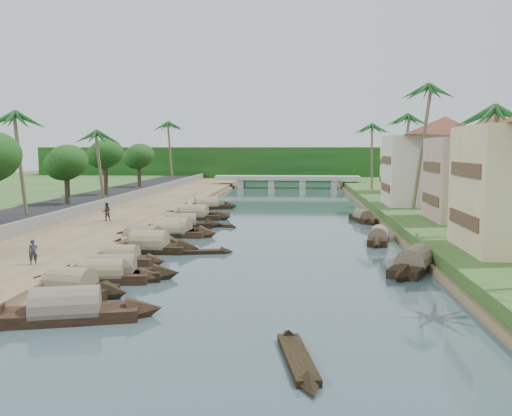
# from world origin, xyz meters

# --- Properties ---
(ground) EXTENTS (220.00, 220.00, 0.00)m
(ground) POSITION_xyz_m (0.00, 0.00, 0.00)
(ground) COLOR #34484E
(ground) RESTS_ON ground
(left_bank) EXTENTS (10.00, 180.00, 0.80)m
(left_bank) POSITION_xyz_m (-16.00, 20.00, 0.40)
(left_bank) COLOR brown
(left_bank) RESTS_ON ground
(right_bank) EXTENTS (16.00, 180.00, 1.20)m
(right_bank) POSITION_xyz_m (19.00, 20.00, 0.60)
(right_bank) COLOR #2D5321
(right_bank) RESTS_ON ground
(road) EXTENTS (8.00, 180.00, 1.40)m
(road) POSITION_xyz_m (-24.50, 20.00, 0.70)
(road) COLOR black
(road) RESTS_ON ground
(retaining_wall) EXTENTS (0.40, 180.00, 1.10)m
(retaining_wall) POSITION_xyz_m (-20.20, 20.00, 1.35)
(retaining_wall) COLOR slate
(retaining_wall) RESTS_ON left_bank
(treeline) EXTENTS (120.00, 14.00, 8.00)m
(treeline) POSITION_xyz_m (0.00, 100.00, 4.00)
(treeline) COLOR #123A0F
(treeline) RESTS_ON ground
(bridge) EXTENTS (28.00, 4.00, 2.40)m
(bridge) POSITION_xyz_m (0.00, 72.00, 1.72)
(bridge) COLOR #A5A69C
(bridge) RESTS_ON ground
(building_mid) EXTENTS (14.11, 14.11, 9.70)m
(building_mid) POSITION_xyz_m (19.99, 14.00, 6.13)
(building_mid) COLOR tan
(building_mid) RESTS_ON right_bank
(building_far) EXTENTS (15.59, 15.59, 10.20)m
(building_far) POSITION_xyz_m (18.99, 28.00, 6.38)
(building_far) COLOR beige
(building_far) RESTS_ON right_bank
(building_distant) EXTENTS (12.62, 12.62, 9.20)m
(building_distant) POSITION_xyz_m (19.99, 48.00, 5.88)
(building_distant) COLOR beige
(building_distant) RESTS_ON right_bank
(sampan_0) EXTENTS (8.99, 4.13, 2.31)m
(sampan_0) POSITION_xyz_m (-8.06, -15.02, 0.42)
(sampan_0) COLOR black
(sampan_0) RESTS_ON ground
(sampan_1) EXTENTS (7.16, 3.11, 2.10)m
(sampan_1) POSITION_xyz_m (-9.72, -10.48, 0.41)
(sampan_1) COLOR black
(sampan_1) RESTS_ON ground
(sampan_2) EXTENTS (7.50, 2.49, 1.98)m
(sampan_2) POSITION_xyz_m (-8.95, -7.76, 0.41)
(sampan_2) COLOR black
(sampan_2) RESTS_ON ground
(sampan_3) EXTENTS (8.42, 2.85, 2.22)m
(sampan_3) POSITION_xyz_m (-8.68, -6.95, 0.42)
(sampan_3) COLOR black
(sampan_3) RESTS_ON ground
(sampan_4) EXTENTS (6.37, 1.98, 1.84)m
(sampan_4) POSITION_xyz_m (-9.44, -2.55, 0.40)
(sampan_4) COLOR black
(sampan_4) RESTS_ON ground
(sampan_5) EXTENTS (7.85, 2.32, 2.46)m
(sampan_5) POSITION_xyz_m (-8.78, 2.10, 0.42)
(sampan_5) COLOR black
(sampan_5) RESTS_ON ground
(sampan_6) EXTENTS (8.18, 5.21, 2.41)m
(sampan_6) POSITION_xyz_m (-9.93, 4.85, 0.42)
(sampan_6) COLOR black
(sampan_6) RESTS_ON ground
(sampan_7) EXTENTS (7.74, 3.71, 2.05)m
(sampan_7) POSITION_xyz_m (-9.09, 9.25, 0.41)
(sampan_7) COLOR black
(sampan_7) RESTS_ON ground
(sampan_8) EXTENTS (8.18, 2.89, 2.45)m
(sampan_8) POSITION_xyz_m (-8.63, 9.93, 0.42)
(sampan_8) COLOR black
(sampan_8) RESTS_ON ground
(sampan_9) EXTENTS (8.29, 3.86, 2.09)m
(sampan_9) POSITION_xyz_m (-9.04, 14.75, 0.41)
(sampan_9) COLOR black
(sampan_9) RESTS_ON ground
(sampan_10) EXTENTS (8.15, 2.28, 2.22)m
(sampan_10) POSITION_xyz_m (-9.68, 22.55, 0.42)
(sampan_10) COLOR black
(sampan_10) RESTS_ON ground
(sampan_11) EXTENTS (8.52, 2.46, 2.39)m
(sampan_11) POSITION_xyz_m (-9.05, 21.99, 0.42)
(sampan_11) COLOR black
(sampan_11) RESTS_ON ground
(sampan_12) EXTENTS (8.76, 2.12, 2.08)m
(sampan_12) POSITION_xyz_m (-9.48, 23.35, 0.41)
(sampan_12) COLOR black
(sampan_12) RESTS_ON ground
(sampan_13) EXTENTS (8.45, 4.65, 2.28)m
(sampan_13) POSITION_xyz_m (-9.44, 32.40, 0.42)
(sampan_13) COLOR black
(sampan_13) RESTS_ON ground
(sampan_14) EXTENTS (5.36, 9.00, 2.21)m
(sampan_14) POSITION_xyz_m (9.82, -2.80, 0.42)
(sampan_14) COLOR black
(sampan_14) RESTS_ON ground
(sampan_15) EXTENTS (2.65, 6.99, 1.89)m
(sampan_15) POSITION_xyz_m (8.95, 7.78, 0.41)
(sampan_15) COLOR black
(sampan_15) RESTS_ON ground
(sampan_16) EXTENTS (2.96, 7.24, 1.80)m
(sampan_16) POSITION_xyz_m (9.17, 21.51, 0.40)
(sampan_16) COLOR black
(sampan_16) RESTS_ON ground
(canoe_0) EXTENTS (1.95, 6.58, 0.86)m
(canoe_0) POSITION_xyz_m (2.38, -19.18, 0.10)
(canoe_0) COLOR black
(canoe_0) RESTS_ON ground
(canoe_1) EXTENTS (5.24, 1.90, 0.84)m
(canoe_1) POSITION_xyz_m (-4.98, 1.75, 0.10)
(canoe_1) COLOR black
(canoe_1) RESTS_ON ground
(canoe_2) EXTENTS (4.53, 2.92, 0.70)m
(canoe_2) POSITION_xyz_m (-5.75, 16.65, 0.10)
(canoe_2) COLOR black
(canoe_2) RESTS_ON ground
(palm_1) EXTENTS (3.20, 3.20, 11.04)m
(palm_1) POSITION_xyz_m (16.00, 4.19, 10.48)
(palm_1) COLOR brown
(palm_1) RESTS_ON ground
(palm_2) EXTENTS (3.20, 3.20, 14.66)m
(palm_2) POSITION_xyz_m (15.00, 22.97, 13.97)
(palm_2) COLOR brown
(palm_2) RESTS_ON ground
(palm_3) EXTENTS (3.20, 3.20, 12.38)m
(palm_3) POSITION_xyz_m (16.00, 37.69, 11.77)
(palm_3) COLOR brown
(palm_3) RESTS_ON ground
(palm_5) EXTENTS (3.20, 3.20, 11.19)m
(palm_5) POSITION_xyz_m (-24.00, 13.34, 10.82)
(palm_5) COLOR brown
(palm_5) RESTS_ON ground
(palm_6) EXTENTS (3.20, 3.20, 9.88)m
(palm_6) POSITION_xyz_m (-22.00, 29.42, 9.55)
(palm_6) COLOR brown
(palm_6) RESTS_ON ground
(palm_7) EXTENTS (3.20, 3.20, 11.78)m
(palm_7) POSITION_xyz_m (14.00, 53.33, 11.19)
(palm_7) COLOR brown
(palm_7) RESTS_ON ground
(palm_8) EXTENTS (3.20, 3.20, 12.41)m
(palm_8) POSITION_xyz_m (-20.50, 61.53, 11.99)
(palm_8) COLOR brown
(palm_8) RESTS_ON ground
(tree_3) EXTENTS (4.42, 4.42, 6.54)m
(tree_3) POSITION_xyz_m (-24.00, 23.62, 6.03)
(tree_3) COLOR #443227
(tree_3) RESTS_ON ground
(tree_4) EXTENTS (4.42, 4.42, 7.41)m
(tree_4) POSITION_xyz_m (-24.00, 36.68, 6.88)
(tree_4) COLOR #443227
(tree_4) RESTS_ON ground
(tree_5) EXTENTS (4.52, 4.52, 6.89)m
(tree_5) POSITION_xyz_m (-24.00, 53.01, 6.34)
(tree_5) COLOR #443227
(tree_5) RESTS_ON ground
(tree_6) EXTENTS (4.44, 4.44, 6.90)m
(tree_6) POSITION_xyz_m (24.00, 29.65, 6.18)
(tree_6) COLOR #443227
(tree_6) RESTS_ON ground
(person_near) EXTENTS (0.66, 0.58, 1.52)m
(person_near) POSITION_xyz_m (-13.52, -6.73, 1.56)
(person_near) COLOR #27282F
(person_near) RESTS_ON left_bank
(person_far) EXTENTS (1.06, 0.98, 1.76)m
(person_far) POSITION_xyz_m (-16.12, 13.92, 1.68)
(person_far) COLOR #382E27
(person_far) RESTS_ON left_bank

